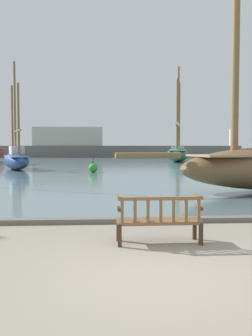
{
  "coord_description": "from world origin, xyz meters",
  "views": [
    {
      "loc": [
        -0.79,
        -5.17,
        1.84
      ],
      "look_at": [
        0.13,
        10.0,
        1.0
      ],
      "focal_mm": 40.0,
      "sensor_mm": 36.0,
      "label": 1
    }
  ],
  "objects_px": {
    "sailboat_nearest_port": "(16,159)",
    "channel_buoy": "(93,168)",
    "park_bench": "(159,219)",
    "sailboat_outer_port": "(178,152)"
  },
  "relations": [
    {
      "from": "sailboat_nearest_port",
      "to": "sailboat_outer_port",
      "type": "relative_size",
      "value": 0.74
    },
    {
      "from": "park_bench",
      "to": "sailboat_nearest_port",
      "type": "distance_m",
      "value": 24.67
    },
    {
      "from": "sailboat_outer_port",
      "to": "park_bench",
      "type": "bearing_deg",
      "value": -101.91
    },
    {
      "from": "park_bench",
      "to": "sailboat_outer_port",
      "type": "xyz_separation_m",
      "value": [
        8.14,
        38.6,
        0.8
      ]
    },
    {
      "from": "sailboat_nearest_port",
      "to": "channel_buoy",
      "type": "xyz_separation_m",
      "value": [
        6.25,
        -4.17,
        -0.54
      ]
    },
    {
      "from": "sailboat_outer_port",
      "to": "channel_buoy",
      "type": "xyz_separation_m",
      "value": [
        -9.91,
        -19.45,
        -0.87
      ]
    },
    {
      "from": "park_bench",
      "to": "channel_buoy",
      "type": "distance_m",
      "value": 19.23
    },
    {
      "from": "sailboat_outer_port",
      "to": "channel_buoy",
      "type": "bearing_deg",
      "value": -117.0
    },
    {
      "from": "park_bench",
      "to": "sailboat_nearest_port",
      "type": "height_order",
      "value": "sailboat_nearest_port"
    },
    {
      "from": "sailboat_nearest_port",
      "to": "sailboat_outer_port",
      "type": "height_order",
      "value": "sailboat_outer_port"
    }
  ]
}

